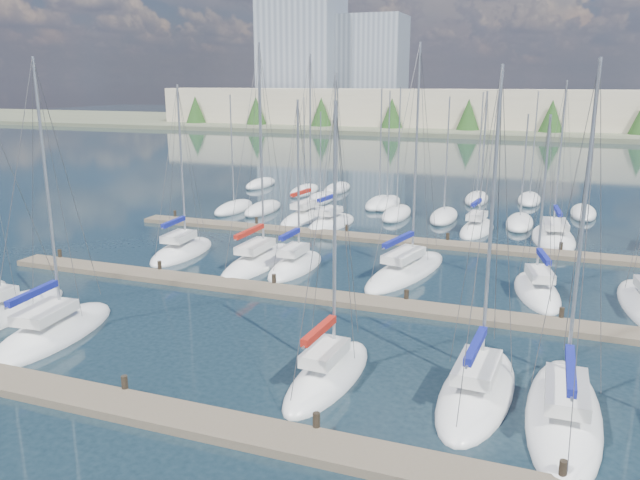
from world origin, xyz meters
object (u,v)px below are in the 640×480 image
(sailboat_i, at_px, (259,261))
(sailboat_o, at_px, (331,223))
(sailboat_d, at_px, (328,375))
(sailboat_j, at_px, (296,266))
(sailboat_c, at_px, (53,332))
(sailboat_h, at_px, (182,251))
(sailboat_l, at_px, (537,291))
(sailboat_n, at_px, (307,216))
(sailboat_p, at_px, (477,229))
(sailboat_f, at_px, (564,414))
(sailboat_k, at_px, (406,271))
(sailboat_e, at_px, (477,390))
(sailboat_q, at_px, (553,238))

(sailboat_i, distance_m, sailboat_o, 12.58)
(sailboat_d, bearing_deg, sailboat_j, 121.14)
(sailboat_c, bearing_deg, sailboat_h, 93.38)
(sailboat_l, bearing_deg, sailboat_n, 131.89)
(sailboat_p, bearing_deg, sailboat_f, -70.88)
(sailboat_c, distance_m, sailboat_i, 15.01)
(sailboat_j, bearing_deg, sailboat_o, 100.96)
(sailboat_k, bearing_deg, sailboat_h, -163.97)
(sailboat_o, bearing_deg, sailboat_c, -91.65)
(sailboat_e, height_order, sailboat_p, sailboat_e)
(sailboat_o, relative_size, sailboat_k, 0.89)
(sailboat_k, distance_m, sailboat_l, 8.08)
(sailboat_f, bearing_deg, sailboat_n, 126.57)
(sailboat_o, bearing_deg, sailboat_h, -111.72)
(sailboat_j, bearing_deg, sailboat_i, 179.93)
(sailboat_c, relative_size, sailboat_p, 1.15)
(sailboat_e, xyz_separation_m, sailboat_p, (-3.30, 28.15, 0.01))
(sailboat_j, distance_m, sailboat_o, 12.81)
(sailboat_h, height_order, sailboat_c, sailboat_c)
(sailboat_e, distance_m, sailboat_d, 5.97)
(sailboat_q, relative_size, sailboat_l, 1.17)
(sailboat_i, bearing_deg, sailboat_e, -38.48)
(sailboat_j, xyz_separation_m, sailboat_n, (-4.95, 14.53, 0.01))
(sailboat_h, distance_m, sailboat_e, 26.08)
(sailboat_d, bearing_deg, sailboat_e, 11.76)
(sailboat_k, bearing_deg, sailboat_e, -54.59)
(sailboat_k, xyz_separation_m, sailboat_l, (7.97, -1.31, -0.00))
(sailboat_e, xyz_separation_m, sailboat_l, (1.82, 13.34, -0.00))
(sailboat_c, height_order, sailboat_o, sailboat_c)
(sailboat_q, height_order, sailboat_f, sailboat_f)
(sailboat_i, distance_m, sailboat_f, 23.70)
(sailboat_n, xyz_separation_m, sailboat_e, (18.15, -27.70, -0.01))
(sailboat_q, height_order, sailboat_o, sailboat_o)
(sailboat_n, bearing_deg, sailboat_q, 5.69)
(sailboat_n, height_order, sailboat_o, sailboat_n)
(sailboat_q, distance_m, sailboat_k, 15.30)
(sailboat_d, bearing_deg, sailboat_n, 116.86)
(sailboat_j, height_order, sailboat_h, sailboat_h)
(sailboat_j, height_order, sailboat_n, sailboat_n)
(sailboat_f, distance_m, sailboat_l, 14.14)
(sailboat_q, height_order, sailboat_h, sailboat_q)
(sailboat_n, height_order, sailboat_p, sailboat_n)
(sailboat_h, distance_m, sailboat_o, 14.02)
(sailboat_j, xyz_separation_m, sailboat_f, (16.38, -13.92, -0.01))
(sailboat_j, xyz_separation_m, sailboat_l, (15.03, 0.16, -0.01))
(sailboat_q, relative_size, sailboat_d, 1.06)
(sailboat_c, xyz_separation_m, sailboat_f, (23.09, 0.45, 0.00))
(sailboat_e, bearing_deg, sailboat_q, 88.06)
(sailboat_j, height_order, sailboat_p, sailboat_p)
(sailboat_c, distance_m, sailboat_e, 19.95)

